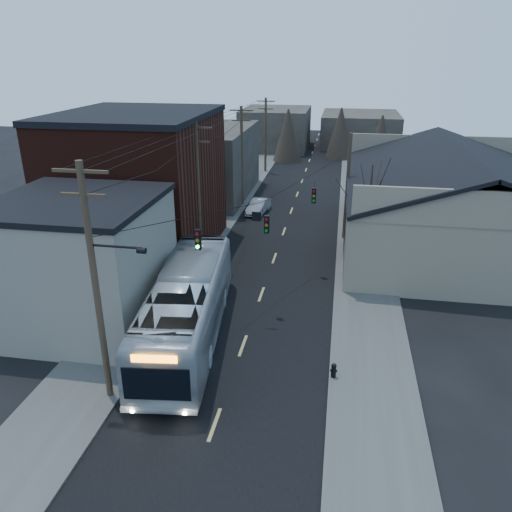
% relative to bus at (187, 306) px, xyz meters
% --- Properties ---
extents(ground, '(160.00, 160.00, 0.00)m').
position_rel_bus_xyz_m(ground, '(3.00, -8.32, -1.88)').
color(ground, black).
rests_on(ground, ground).
extents(road_surface, '(9.00, 110.00, 0.02)m').
position_rel_bus_xyz_m(road_surface, '(3.00, 21.68, -1.87)').
color(road_surface, black).
rests_on(road_surface, ground).
extents(sidewalk_left, '(4.00, 110.00, 0.12)m').
position_rel_bus_xyz_m(sidewalk_left, '(-3.50, 21.68, -1.82)').
color(sidewalk_left, '#474744').
rests_on(sidewalk_left, ground).
extents(sidewalk_right, '(4.00, 110.00, 0.12)m').
position_rel_bus_xyz_m(sidewalk_right, '(9.50, 21.68, -1.82)').
color(sidewalk_right, '#474744').
rests_on(sidewalk_right, ground).
extents(building_clapboard, '(8.00, 8.00, 7.00)m').
position_rel_bus_xyz_m(building_clapboard, '(-6.00, 0.68, 1.62)').
color(building_clapboard, slate).
rests_on(building_clapboard, ground).
extents(building_brick, '(10.00, 12.00, 10.00)m').
position_rel_bus_xyz_m(building_brick, '(-7.00, 11.68, 3.12)').
color(building_brick, black).
rests_on(building_brick, ground).
extents(building_left_far, '(9.00, 14.00, 7.00)m').
position_rel_bus_xyz_m(building_left_far, '(-6.50, 27.68, 1.62)').
color(building_left_far, '#302C27').
rests_on(building_left_far, ground).
extents(warehouse, '(16.16, 20.60, 7.73)m').
position_rel_bus_xyz_m(warehouse, '(16.00, 16.68, 0.82)').
color(warehouse, '#7B7059').
rests_on(warehouse, ground).
extents(building_far_left, '(10.00, 12.00, 6.00)m').
position_rel_bus_xyz_m(building_far_left, '(-3.00, 56.68, 1.12)').
color(building_far_left, '#302C27').
rests_on(building_far_left, ground).
extents(building_far_right, '(12.00, 14.00, 5.00)m').
position_rel_bus_xyz_m(building_far_right, '(10.00, 61.68, 0.62)').
color(building_far_right, '#302C27').
rests_on(building_far_right, ground).
extents(bare_tree, '(0.40, 0.40, 7.20)m').
position_rel_bus_xyz_m(bare_tree, '(9.50, 11.68, 1.72)').
color(bare_tree, black).
rests_on(bare_tree, ground).
extents(utility_lines, '(11.24, 45.28, 10.50)m').
position_rel_bus_xyz_m(utility_lines, '(-0.11, 15.82, 3.08)').
color(utility_lines, '#382B1E').
rests_on(utility_lines, ground).
extents(bus, '(4.68, 13.77, 3.76)m').
position_rel_bus_xyz_m(bus, '(0.00, 0.00, 0.00)').
color(bus, '#B0B6BC').
rests_on(bus, ground).
extents(parked_car, '(1.92, 4.13, 1.31)m').
position_rel_bus_xyz_m(parked_car, '(0.00, 22.44, -1.22)').
color(parked_car, '#989A9F').
rests_on(parked_car, ground).
extents(fire_hydrant, '(0.34, 0.25, 0.72)m').
position_rel_bus_xyz_m(fire_hydrant, '(7.70, -2.37, -1.37)').
color(fire_hydrant, black).
rests_on(fire_hydrant, sidewalk_right).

